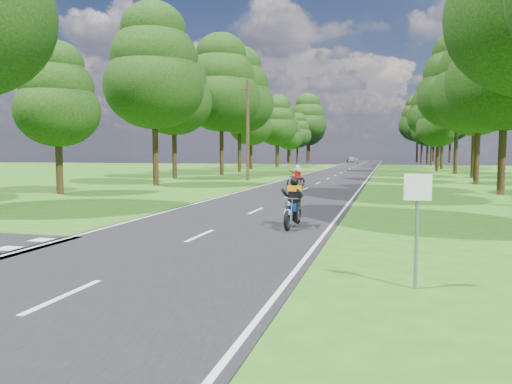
# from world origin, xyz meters

# --- Properties ---
(ground) EXTENTS (160.00, 160.00, 0.00)m
(ground) POSITION_xyz_m (0.00, 0.00, 0.00)
(ground) COLOR #2F5A14
(ground) RESTS_ON ground
(main_road) EXTENTS (7.00, 140.00, 0.02)m
(main_road) POSITION_xyz_m (0.00, 50.00, 0.01)
(main_road) COLOR black
(main_road) RESTS_ON ground
(road_markings) EXTENTS (7.40, 140.00, 0.01)m
(road_markings) POSITION_xyz_m (-0.14, 48.13, 0.02)
(road_markings) COLOR silver
(road_markings) RESTS_ON main_road
(treeline) EXTENTS (40.00, 115.35, 14.78)m
(treeline) POSITION_xyz_m (1.43, 60.06, 8.25)
(treeline) COLOR black
(treeline) RESTS_ON ground
(telegraph_pole) EXTENTS (1.20, 0.26, 8.00)m
(telegraph_pole) POSITION_xyz_m (-6.00, 28.00, 4.07)
(telegraph_pole) COLOR #382616
(telegraph_pole) RESTS_ON ground
(road_sign) EXTENTS (0.45, 0.07, 2.00)m
(road_sign) POSITION_xyz_m (5.50, -2.01, 1.34)
(road_sign) COLOR slate
(road_sign) RESTS_ON ground
(rider_near_blue) EXTENTS (0.65, 1.85, 1.53)m
(rider_near_blue) POSITION_xyz_m (2.20, 4.22, 0.79)
(rider_near_blue) COLOR navy
(rider_near_blue) RESTS_ON main_road
(rider_far_red) EXTENTS (1.22, 1.85, 1.47)m
(rider_far_red) POSITION_xyz_m (-0.81, 21.22, 0.75)
(rider_far_red) COLOR #B70E13
(rider_far_red) RESTS_ON main_road
(distant_car) EXTENTS (2.69, 4.11, 1.30)m
(distant_car) POSITION_xyz_m (-2.36, 95.78, 0.67)
(distant_car) COLOR #B7B9BF
(distant_car) RESTS_ON main_road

